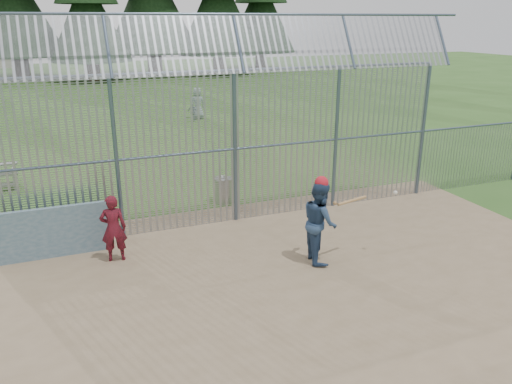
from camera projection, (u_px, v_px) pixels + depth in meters
name	position (u px, v px, depth m)	size (l,w,h in m)	color
ground	(290.00, 279.00, 10.54)	(120.00, 120.00, 0.00)	#2D511E
dirt_infield	(301.00, 290.00, 10.10)	(14.00, 10.00, 0.02)	#756047
dugout_wall	(53.00, 232.00, 11.31)	(2.50, 0.12, 1.20)	#38566B
batter	(320.00, 222.00, 11.05)	(0.90, 0.70, 1.86)	navy
onlooker	(113.00, 228.00, 11.09)	(0.57, 0.37, 1.55)	maroon
bg_kid_standing	(198.00, 103.00, 27.19)	(0.83, 0.54, 1.69)	gray
bg_kid_seated	(193.00, 112.00, 26.60)	(0.58, 0.24, 0.99)	slate
batting_gear	(327.00, 186.00, 10.79)	(1.89, 0.54, 0.65)	red
trash_can	(223.00, 190.00, 14.86)	(0.56, 0.56, 0.82)	gray
backstop_fence	(299.00, 131.00, 13.41)	(20.09, 0.81, 5.30)	#47566B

